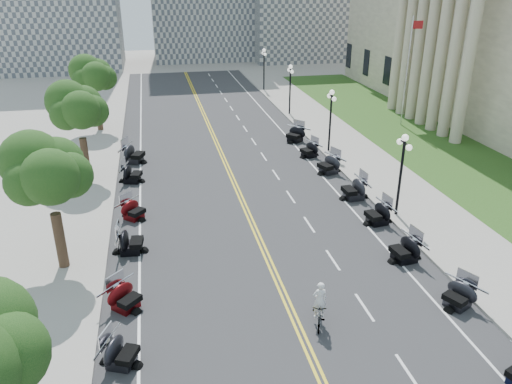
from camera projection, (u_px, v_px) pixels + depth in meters
ground at (272, 267)px, 24.67m from camera, size 160.00×160.00×0.00m
road at (237, 189)px, 33.63m from camera, size 16.00×90.00×0.01m
centerline_yellow_a at (235, 189)px, 33.61m from camera, size 0.12×90.00×0.00m
centerline_yellow_b at (239, 189)px, 33.65m from camera, size 0.12×90.00×0.00m
edge_line_north at (327, 182)px, 34.84m from camera, size 0.12×90.00×0.00m
edge_line_south at (140, 197)px, 32.43m from camera, size 0.12×90.00×0.00m
lane_dash_4 at (409, 373)px, 18.09m from camera, size 0.12×2.00×0.00m
lane_dash_5 at (364, 307)px, 21.68m from camera, size 0.12×2.00×0.00m
lane_dash_6 at (333, 260)px, 25.26m from camera, size 0.12×2.00×0.00m
lane_dash_7 at (309, 224)px, 28.85m from camera, size 0.12×2.00×0.00m
lane_dash_8 at (291, 197)px, 32.44m from camera, size 0.12×2.00×0.00m
lane_dash_9 at (276, 175)px, 36.03m from camera, size 0.12×2.00×0.00m
lane_dash_10 at (264, 157)px, 39.61m from camera, size 0.12×2.00×0.00m
lane_dash_11 at (254, 141)px, 43.20m from camera, size 0.12×2.00×0.00m
lane_dash_12 at (245, 129)px, 46.79m from camera, size 0.12×2.00×0.00m
lane_dash_13 at (238, 118)px, 50.38m from camera, size 0.12×2.00×0.00m
lane_dash_14 at (231, 108)px, 53.96m from camera, size 0.12×2.00×0.00m
lane_dash_15 at (226, 100)px, 57.55m from camera, size 0.12×2.00×0.00m
lane_dash_16 at (221, 92)px, 61.14m from camera, size 0.12×2.00×0.00m
lane_dash_17 at (217, 86)px, 64.73m from camera, size 0.12×2.00×0.00m
lane_dash_18 at (213, 80)px, 68.31m from camera, size 0.12×2.00×0.00m
lane_dash_19 at (209, 75)px, 71.90m from camera, size 0.12×2.00×0.00m
sidewalk_north at (382, 176)px, 35.58m from camera, size 5.00×90.00×0.15m
sidewalk_south at (74, 201)px, 31.63m from camera, size 5.00×90.00×0.15m
lawn at (416, 138)px, 44.08m from camera, size 9.00×60.00×0.10m
street_lamp_2 at (400, 176)px, 28.83m from camera, size 0.50×1.20×4.90m
street_lamp_3 at (330, 121)px, 39.59m from camera, size 0.50×1.20×4.90m
street_lamp_4 at (290, 90)px, 50.36m from camera, size 0.50×1.20×4.90m
street_lamp_5 at (264, 70)px, 61.12m from camera, size 0.50×1.20×4.90m
flagpole at (407, 73)px, 45.78m from camera, size 1.10×0.20×10.00m
tree_2 at (49, 179)px, 22.68m from camera, size 4.80×4.80×9.20m
tree_3 at (79, 113)px, 33.44m from camera, size 4.80×4.80×9.20m
tree_4 at (94, 79)px, 44.20m from camera, size 4.80×4.80×9.20m
motorcycle_n_4 at (459, 294)px, 21.53m from camera, size 2.37×2.37×1.24m
motorcycle_n_5 at (405, 248)px, 24.99m from camera, size 2.22×2.22×1.38m
motorcycle_n_6 at (378, 213)px, 28.75m from camera, size 2.19×2.19×1.37m
motorcycle_n_7 at (354, 188)px, 31.93m from camera, size 2.23×2.23×1.48m
motorcycle_n_8 at (329, 164)px, 36.08m from camera, size 2.67×2.67×1.45m
motorcycle_n_9 at (309, 149)px, 39.37m from camera, size 2.35×2.35×1.29m
motorcycle_n_10 at (295, 134)px, 42.94m from camera, size 2.89×2.89×1.44m
motorcycle_s_4 at (120, 351)px, 18.27m from camera, size 2.33×2.33×1.24m
motorcycle_s_5 at (125, 296)px, 21.38m from camera, size 2.56×2.56×1.27m
motorcycle_s_6 at (130, 240)px, 25.72m from camera, size 2.17×2.17×1.39m
motorcycle_s_7 at (133, 209)px, 29.33m from camera, size 2.52×2.52×1.25m
motorcycle_s_8 at (132, 173)px, 34.52m from camera, size 2.39×2.39×1.37m
motorcycle_s_9 at (133, 153)px, 38.06m from camera, size 2.92×2.92×1.57m
bicycle at (319, 312)px, 20.44m from camera, size 1.10×1.99×1.15m
cyclist_rider at (321, 283)px, 19.88m from camera, size 0.61×0.40×1.67m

